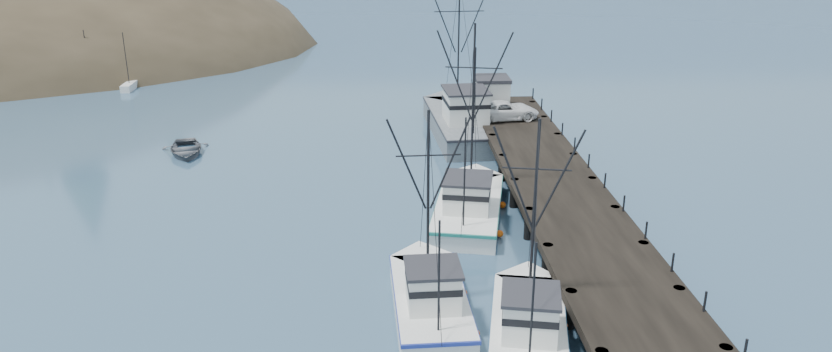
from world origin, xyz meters
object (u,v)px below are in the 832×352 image
Objects in this scene: work_vessel at (460,121)px; pickup_truck at (505,110)px; motorboat at (186,154)px; pier at (553,183)px; trawler_far at (469,204)px; pier_shed at (492,92)px; trawler_near at (528,325)px; trawler_mid at (430,297)px.

pickup_truck is (3.49, -2.44, 1.56)m from work_vessel.
pier is at bearing -38.66° from motorboat.
trawler_far reaches higher than pier_shed.
pier_shed is 0.60× the size of motorboat.
trawler_near is 34.24m from pier_shed.
pier_shed is (2.87, 1.29, 2.19)m from work_vessel.
trawler_mid is 30.33m from work_vessel.
trawler_far is at bearing 153.59° from pickup_truck.
trawler_far is 2.24× the size of pickup_truck.
pickup_truck is at bearing 82.66° from trawler_near.
trawler_mid reaches higher than pier_shed.
trawler_near is 30.57m from pickup_truck.
pickup_truck is 1.06× the size of motorboat.
trawler_near is 32.70m from work_vessel.
trawler_mid is 32.27m from pier_shed.
pier is 3.48× the size of trawler_far.
pier is at bearing -75.33° from work_vessel.
trawler_mid reaches higher than motorboat.
trawler_near reaches higher than pier.
pier is at bearing 55.27° from trawler_mid.
trawler_mid is 1.86× the size of pickup_truck.
trawler_far is (3.40, 11.92, 0.00)m from trawler_mid.
trawler_far is at bearing -102.48° from pier_shed.
motorboat is at bearing 125.01° from trawler_mid.
trawler_near is at bearing -106.66° from pier.
pier is 30.02m from motorboat.
pier is 16.71m from trawler_near.
trawler_far is 16.45m from pickup_truck.
work_vessel is at bearing 80.89° from trawler_mid.
pier_shed reaches higher than motorboat.
pickup_truck is (-0.89, 14.27, 1.09)m from pier.
trawler_near is at bearing -65.74° from motorboat.
work_vessel reaches higher than pier.
trawler_mid is 3.28× the size of pier_shed.
pier_shed is at bearing 94.76° from pier.
trawler_far reaches higher than pier.
trawler_near is 14.71m from trawler_far.
trawler_far is 0.76× the size of work_vessel.
work_vessel reaches higher than trawler_far.
pier_shed is 26.52m from motorboat.
pier is 16.13m from trawler_mid.
pier_shed reaches higher than pickup_truck.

